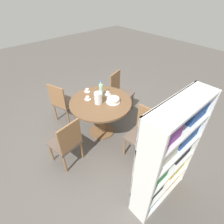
# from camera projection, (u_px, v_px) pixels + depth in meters

# --- Properties ---
(ground_plane) EXTENTS (14.00, 14.00, 0.00)m
(ground_plane) POSITION_uv_depth(u_px,v_px,m) (102.00, 131.00, 3.62)
(ground_plane) COLOR #56514C
(dining_table) EXTENTS (1.13, 1.13, 0.75)m
(dining_table) POSITION_uv_depth(u_px,v_px,m) (101.00, 109.00, 3.26)
(dining_table) COLOR brown
(dining_table) RESTS_ON ground_plane
(chair_a) EXTENTS (0.53, 0.53, 0.90)m
(chair_a) POSITION_uv_depth(u_px,v_px,m) (63.00, 102.00, 3.62)
(chair_a) COLOR olive
(chair_a) RESTS_ON ground_plane
(chair_b) EXTENTS (0.48, 0.48, 0.90)m
(chair_b) POSITION_uv_depth(u_px,v_px,m) (66.00, 142.00, 2.75)
(chair_b) COLOR olive
(chair_b) RESTS_ON ground_plane
(chair_c) EXTENTS (0.47, 0.47, 0.90)m
(chair_c) POSITION_uv_depth(u_px,v_px,m) (142.00, 133.00, 2.91)
(chair_c) COLOR olive
(chair_c) RESTS_ON ground_plane
(chair_d) EXTENTS (0.53, 0.53, 0.90)m
(chair_d) POSITION_uv_depth(u_px,v_px,m) (120.00, 91.00, 3.95)
(chair_d) COLOR olive
(chair_d) RESTS_ON ground_plane
(bookshelf) EXTENTS (0.95, 0.28, 1.63)m
(bookshelf) POSITION_uv_depth(u_px,v_px,m) (166.00, 158.00, 2.11)
(bookshelf) COLOR silver
(bookshelf) RESTS_ON ground_plane
(coffee_pot) EXTENTS (0.14, 0.14, 0.26)m
(coffee_pot) POSITION_uv_depth(u_px,v_px,m) (98.00, 98.00, 3.05)
(coffee_pot) COLOR silver
(coffee_pot) RESTS_ON dining_table
(water_bottle) EXTENTS (0.08, 0.08, 0.32)m
(water_bottle) POSITION_uv_depth(u_px,v_px,m) (101.00, 90.00, 3.23)
(water_bottle) COLOR #99C6A3
(water_bottle) RESTS_ON dining_table
(cake_main) EXTENTS (0.25, 0.25, 0.08)m
(cake_main) POSITION_uv_depth(u_px,v_px,m) (113.00, 100.00, 3.12)
(cake_main) COLOR silver
(cake_main) RESTS_ON dining_table
(cup_a) EXTENTS (0.12, 0.12, 0.06)m
(cup_a) POSITION_uv_depth(u_px,v_px,m) (88.00, 98.00, 3.20)
(cup_a) COLOR silver
(cup_a) RESTS_ON dining_table
(cup_b) EXTENTS (0.12, 0.12, 0.06)m
(cup_b) POSITION_uv_depth(u_px,v_px,m) (87.00, 90.00, 3.42)
(cup_b) COLOR silver
(cup_b) RESTS_ON dining_table
(cup_c) EXTENTS (0.12, 0.12, 0.06)m
(cup_c) POSITION_uv_depth(u_px,v_px,m) (108.00, 93.00, 3.34)
(cup_c) COLOR silver
(cup_c) RESTS_ON dining_table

